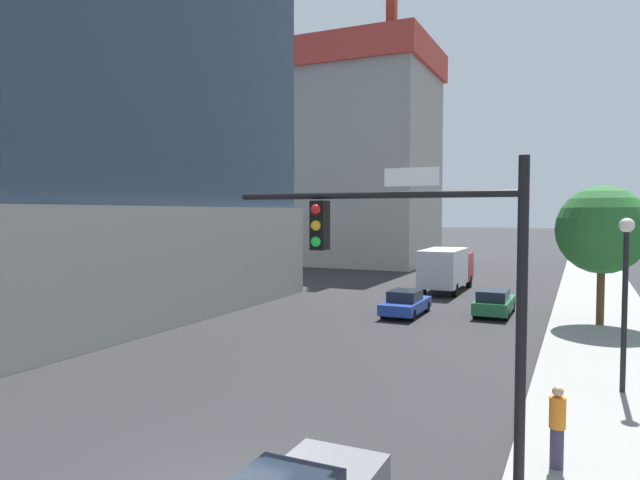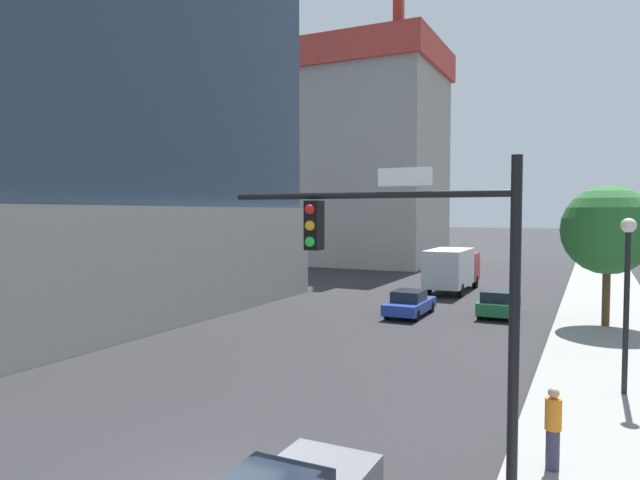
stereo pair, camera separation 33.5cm
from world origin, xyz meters
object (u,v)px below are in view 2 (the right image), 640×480
box_truck (452,268)px  pedestrian_orange_shirt (553,428)px  car_green (499,303)px  traffic_light_pole (416,265)px  car_blue (410,303)px  street_lamp (627,278)px  construction_building (374,144)px  street_tree (608,230)px

box_truck → pedestrian_orange_shirt: 27.84m
car_green → box_truck: size_ratio=0.57×
box_truck → car_green: bearing=-61.5°
traffic_light_pole → pedestrian_orange_shirt: size_ratio=3.66×
car_blue → box_truck: 10.10m
street_lamp → pedestrian_orange_shirt: 7.04m
street_lamp → pedestrian_orange_shirt: street_lamp is taller
traffic_light_pole → box_truck: bearing=101.4°
traffic_light_pole → construction_building: bearing=111.5°
construction_building → car_blue: construction_building is taller
car_green → street_tree: bearing=-12.8°
traffic_light_pole → pedestrian_orange_shirt: traffic_light_pole is taller
car_green → pedestrian_orange_shirt: pedestrian_orange_shirt is taller
traffic_light_pole → street_lamp: traffic_light_pole is taller
construction_building → street_lamp: construction_building is taller
construction_building → box_truck: (12.76, -18.30, -11.24)m
street_tree → box_truck: street_tree is taller
street_lamp → car_blue: 14.46m
pedestrian_orange_shirt → car_blue: bearing=116.3°
car_blue → pedestrian_orange_shirt: bearing=-63.7°
street_lamp → street_tree: street_tree is taller
box_truck → pedestrian_orange_shirt: (8.17, -26.61, -0.66)m
traffic_light_pole → street_lamp: 9.28m
street_tree → construction_building: bearing=129.0°
construction_building → traffic_light_pole: size_ratio=5.06×
traffic_light_pole → car_green: 20.97m
traffic_light_pole → street_tree: bearing=79.1°
construction_building → street_tree: size_ratio=4.87×
car_blue → pedestrian_orange_shirt: 18.47m
construction_building → box_truck: 24.98m
traffic_light_pole → box_truck: size_ratio=0.87×
street_tree → box_truck: bearing=135.9°
street_lamp → car_blue: street_lamp is taller
street_lamp → car_blue: size_ratio=1.24×
street_tree → traffic_light_pole: bearing=-100.9°
box_truck → street_tree: bearing=-44.1°
car_blue → pedestrian_orange_shirt: pedestrian_orange_shirt is taller
box_truck → construction_building: bearing=124.9°
car_green → traffic_light_pole: bearing=-86.1°
car_green → car_blue: bearing=-154.8°
car_blue → car_green: (4.35, 2.05, 0.04)m
car_blue → street_lamp: bearing=-46.3°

